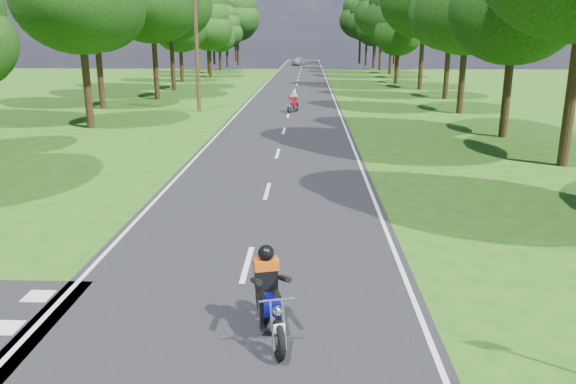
{
  "coord_description": "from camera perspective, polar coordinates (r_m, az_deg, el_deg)",
  "views": [
    {
      "loc": [
        1.3,
        -9.25,
        4.76
      ],
      "look_at": [
        0.81,
        4.0,
        1.1
      ],
      "focal_mm": 35.0,
      "sensor_mm": 36.0,
      "label": 1
    }
  ],
  "objects": [
    {
      "name": "road_markings",
      "position": [
        57.59,
        0.7,
        10.72
      ],
      "size": [
        7.4,
        140.0,
        0.01
      ],
      "color": "silver",
      "rests_on": "main_road"
    },
    {
      "name": "rider_near_blue",
      "position": [
        9.23,
        -1.97,
        -10.18
      ],
      "size": [
        1.05,
        1.9,
        1.5
      ],
      "primitive_type": null,
      "rotation": [
        0.0,
        0.0,
        0.26
      ],
      "color": "#0B0D7C",
      "rests_on": "main_road"
    },
    {
      "name": "main_road",
      "position": [
        59.45,
        0.88,
        10.86
      ],
      "size": [
        7.0,
        140.0,
        0.02
      ],
      "primitive_type": "cube",
      "color": "black",
      "rests_on": "ground"
    },
    {
      "name": "rider_far_red",
      "position": [
        37.09,
        0.52,
        9.17
      ],
      "size": [
        1.05,
        1.74,
        1.37
      ],
      "primitive_type": null,
      "rotation": [
        0.0,
        0.0,
        -0.33
      ],
      "color": "#B40D1A",
      "rests_on": "main_road"
    },
    {
      "name": "distant_car",
      "position": [
        101.13,
        1.09,
        13.16
      ],
      "size": [
        2.73,
        4.46,
        1.42
      ],
      "primitive_type": "imported",
      "rotation": [
        0.0,
        0.0,
        -0.27
      ],
      "color": "#B2B5BA",
      "rests_on": "main_road"
    },
    {
      "name": "treeline",
      "position": [
        69.4,
        2.35,
        18.32
      ],
      "size": [
        40.0,
        115.35,
        14.78
      ],
      "color": "black",
      "rests_on": "ground"
    },
    {
      "name": "ground",
      "position": [
        10.48,
        -5.37,
        -11.65
      ],
      "size": [
        160.0,
        160.0,
        0.0
      ],
      "primitive_type": "plane",
      "color": "#204F12",
      "rests_on": "ground"
    },
    {
      "name": "telegraph_pole",
      "position": [
        37.96,
        -9.25,
        14.21
      ],
      "size": [
        1.2,
        0.26,
        8.0
      ],
      "color": "#382616",
      "rests_on": "ground"
    }
  ]
}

